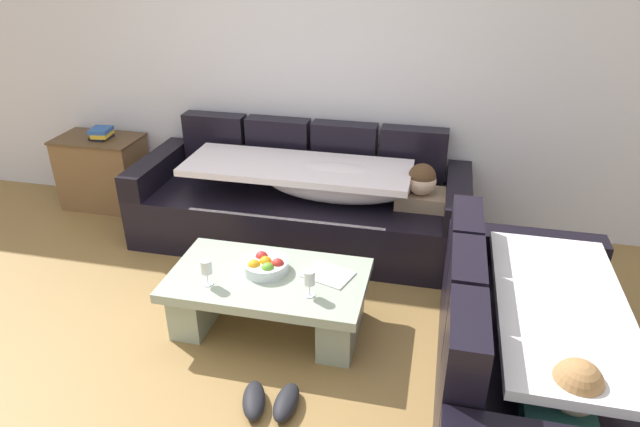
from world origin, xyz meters
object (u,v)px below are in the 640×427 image
(wine_glass_near_left, at_px, (206,268))
(open_magazine, at_px, (328,274))
(side_cabinet, at_px, (104,172))
(couch_along_wall, at_px, (306,203))
(couch_near_window, at_px, (530,358))
(pair_of_shoes, at_px, (270,401))
(fruit_bowl, at_px, (265,265))
(wine_glass_near_right, at_px, (309,278))
(book_stack_on_cabinet, at_px, (101,133))
(coffee_table, at_px, (269,295))

(wine_glass_near_left, height_order, open_magazine, wine_glass_near_left)
(side_cabinet, bearing_deg, couch_along_wall, -6.64)
(couch_near_window, height_order, pair_of_shoes, couch_near_window)
(pair_of_shoes, bearing_deg, wine_glass_near_left, 136.95)
(couch_near_window, xyz_separation_m, pair_of_shoes, (-1.28, -0.30, -0.29))
(couch_along_wall, relative_size, fruit_bowl, 9.18)
(wine_glass_near_right, distance_m, book_stack_on_cabinet, 2.67)
(fruit_bowl, relative_size, side_cabinet, 0.39)
(book_stack_on_cabinet, xyz_separation_m, pair_of_shoes, (2.11, -2.00, -0.64))
(fruit_bowl, bearing_deg, book_stack_on_cabinet, 145.26)
(wine_glass_near_left, bearing_deg, book_stack_on_cabinet, 136.44)
(couch_along_wall, xyz_separation_m, wine_glass_near_right, (0.34, -1.27, 0.17))
(fruit_bowl, distance_m, open_magazine, 0.39)
(couch_near_window, relative_size, side_cabinet, 2.44)
(book_stack_on_cabinet, bearing_deg, wine_glass_near_right, -34.08)
(couch_along_wall, distance_m, pair_of_shoes, 1.82)
(wine_glass_near_left, xyz_separation_m, book_stack_on_cabinet, (-1.59, 1.51, 0.19))
(side_cabinet, bearing_deg, wine_glass_near_left, -42.68)
(wine_glass_near_left, bearing_deg, side_cabinet, 137.32)
(open_magazine, height_order, book_stack_on_cabinet, book_stack_on_cabinet)
(couch_along_wall, relative_size, wine_glass_near_right, 15.48)
(couch_near_window, height_order, wine_glass_near_right, couch_near_window)
(couch_near_window, height_order, fruit_bowl, couch_near_window)
(coffee_table, xyz_separation_m, book_stack_on_cabinet, (-1.91, 1.35, 0.45))
(wine_glass_near_left, height_order, book_stack_on_cabinet, book_stack_on_cabinet)
(coffee_table, relative_size, pair_of_shoes, 3.64)
(wine_glass_near_left, distance_m, book_stack_on_cabinet, 2.21)
(side_cabinet, xyz_separation_m, pair_of_shoes, (2.17, -2.01, -0.28))
(fruit_bowl, bearing_deg, couch_near_window, -14.71)
(open_magazine, bearing_deg, book_stack_on_cabinet, 169.10)
(fruit_bowl, distance_m, pair_of_shoes, 0.83)
(couch_along_wall, relative_size, side_cabinet, 3.57)
(book_stack_on_cabinet, bearing_deg, fruit_bowl, -34.74)
(couch_along_wall, relative_size, coffee_table, 2.14)
(couch_along_wall, bearing_deg, pair_of_shoes, -82.09)
(side_cabinet, relative_size, book_stack_on_cabinet, 3.50)
(book_stack_on_cabinet, height_order, pair_of_shoes, book_stack_on_cabinet)
(couch_along_wall, bearing_deg, couch_near_window, -44.13)
(fruit_bowl, height_order, wine_glass_near_right, wine_glass_near_right)
(couch_along_wall, height_order, side_cabinet, couch_along_wall)
(couch_along_wall, height_order, open_magazine, couch_along_wall)
(wine_glass_near_left, xyz_separation_m, open_magazine, (0.67, 0.25, -0.11))
(couch_near_window, bearing_deg, coffee_table, 76.69)
(couch_along_wall, height_order, wine_glass_near_right, couch_along_wall)
(wine_glass_near_right, distance_m, side_cabinet, 2.71)
(fruit_bowl, height_order, pair_of_shoes, fruit_bowl)
(side_cabinet, height_order, pair_of_shoes, side_cabinet)
(wine_glass_near_left, relative_size, open_magazine, 0.59)
(open_magazine, bearing_deg, coffee_table, -147.99)
(couch_near_window, height_order, book_stack_on_cabinet, couch_near_window)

